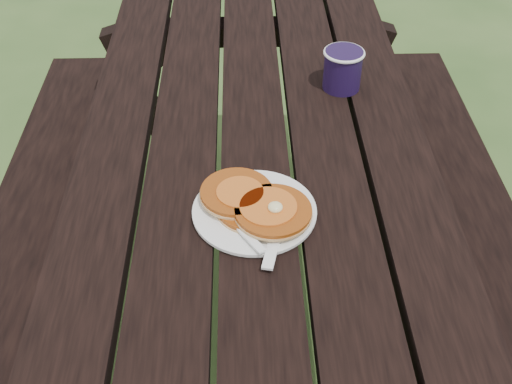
{
  "coord_description": "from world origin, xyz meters",
  "views": [
    {
      "loc": [
        -0.03,
        -1.11,
        1.57
      ],
      "look_at": [
        -0.0,
        -0.23,
        0.8
      ],
      "focal_mm": 45.0,
      "sensor_mm": 36.0,
      "label": 1
    }
  ],
  "objects_px": {
    "pancake_stack": "(256,204)",
    "coffee_cup": "(343,67)",
    "picnic_table": "(254,260)",
    "plate": "(254,212)"
  },
  "relations": [
    {
      "from": "picnic_table",
      "to": "pancake_stack",
      "type": "relative_size",
      "value": 8.74
    },
    {
      "from": "picnic_table",
      "to": "pancake_stack",
      "type": "bearing_deg",
      "value": -90.76
    },
    {
      "from": "pancake_stack",
      "to": "plate",
      "type": "bearing_deg",
      "value": -165.82
    },
    {
      "from": "plate",
      "to": "pancake_stack",
      "type": "height_order",
      "value": "pancake_stack"
    },
    {
      "from": "picnic_table",
      "to": "plate",
      "type": "xyz_separation_m",
      "value": [
        -0.01,
        -0.24,
        0.39
      ]
    },
    {
      "from": "coffee_cup",
      "to": "picnic_table",
      "type": "bearing_deg",
      "value": -136.55
    },
    {
      "from": "pancake_stack",
      "to": "coffee_cup",
      "type": "relative_size",
      "value": 2.12
    },
    {
      "from": "picnic_table",
      "to": "pancake_stack",
      "type": "height_order",
      "value": "pancake_stack"
    },
    {
      "from": "plate",
      "to": "coffee_cup",
      "type": "xyz_separation_m",
      "value": [
        0.22,
        0.44,
        0.05
      ]
    },
    {
      "from": "picnic_table",
      "to": "coffee_cup",
      "type": "distance_m",
      "value": 0.53
    }
  ]
}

